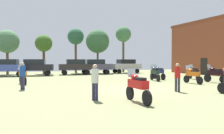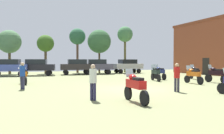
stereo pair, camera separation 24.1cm
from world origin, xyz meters
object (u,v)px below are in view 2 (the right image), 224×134
object	(u,v)px
motorcycle_6	(135,86)
tree_5	(125,35)
motorcycle_5	(160,72)
car_3	(77,66)
person_2	(177,75)
person_1	(93,79)
tree_1	(9,42)
car_1	(128,65)
person_3	(22,74)
tree_4	(77,37)
motorcycle_4	(156,73)
tree_6	(99,42)
motorcycle_8	(193,75)
car_6	(97,65)
car_2	(9,66)
motorcycle_3	(216,74)
car_5	(36,66)
motorcycle_2	(195,72)
motorcycle_7	(23,75)
tree_7	(45,44)

from	to	relation	value
motorcycle_6	tree_5	xyz separation A→B (m)	(9.99, 23.84, 5.07)
motorcycle_5	car_3	distance (m)	12.02
motorcycle_5	person_2	size ratio (longest dim) A/B	1.25
person_1	person_2	size ratio (longest dim) A/B	1.00
tree_1	car_1	bearing A→B (deg)	-12.89
motorcycle_6	person_3	size ratio (longest dim) A/B	1.29
tree_1	tree_4	distance (m)	9.46
motorcycle_4	tree_4	distance (m)	17.35
tree_1	tree_6	world-z (taller)	tree_6
motorcycle_8	car_6	xyz separation A→B (m)	(-3.59, 14.79, 0.46)
car_2	motorcycle_3	bearing A→B (deg)	-120.67
car_3	tree_6	xyz separation A→B (m)	(3.96, 2.91, 3.49)
tree_1	tree_4	size ratio (longest dim) A/B	0.89
motorcycle_6	person_1	xyz separation A→B (m)	(-1.60, 1.17, 0.25)
tree_4	person_1	bearing A→B (deg)	-100.28
motorcycle_5	car_5	xyz separation A→B (m)	(-11.06, 10.06, 0.45)
motorcycle_5	person_3	bearing A→B (deg)	-163.91
person_3	motorcycle_2	bearing A→B (deg)	-125.24
motorcycle_4	motorcycle_7	xyz separation A→B (m)	(-11.24, 1.19, 0.00)
motorcycle_6	motorcycle_4	bearing A→B (deg)	54.25
car_6	motorcycle_8	bearing A→B (deg)	-157.74
motorcycle_5	person_2	world-z (taller)	person_2
motorcycle_5	car_1	size ratio (longest dim) A/B	0.48
tree_5	motorcycle_7	bearing A→B (deg)	-137.22
car_2	tree_7	distance (m)	7.00
motorcycle_6	tree_4	world-z (taller)	tree_4
person_3	car_1	bearing A→B (deg)	-87.44
person_1	tree_7	distance (m)	23.80
motorcycle_2	motorcycle_8	bearing A→B (deg)	-118.75
motorcycle_2	motorcycle_8	distance (m)	4.35
motorcycle_4	person_1	bearing A→B (deg)	-125.96
motorcycle_7	tree_7	size ratio (longest dim) A/B	0.40
motorcycle_6	tree_5	size ratio (longest dim) A/B	0.32
person_1	tree_4	size ratio (longest dim) A/B	0.25
motorcycle_6	motorcycle_8	world-z (taller)	motorcycle_6
motorcycle_2	person_1	world-z (taller)	person_1
motorcycle_4	car_1	xyz separation A→B (m)	(2.84, 12.39, 0.44)
motorcycle_2	motorcycle_3	world-z (taller)	motorcycle_3
car_6	person_1	world-z (taller)	car_6
car_6	tree_7	size ratio (longest dim) A/B	0.83
motorcycle_7	tree_1	size ratio (longest dim) A/B	0.36
motorcycle_8	person_3	xyz separation A→B (m)	(-12.76, 0.91, 0.31)
person_2	tree_1	distance (m)	25.35
motorcycle_5	car_5	distance (m)	14.96
tree_4	motorcycle_3	bearing A→B (deg)	-69.24
motorcycle_3	tree_1	size ratio (longest dim) A/B	0.36
motorcycle_2	tree_4	world-z (taller)	tree_4
tree_4	motorcycle_7	bearing A→B (deg)	-116.44
motorcycle_8	tree_6	distance (m)	18.38
motorcycle_5	person_2	distance (m)	8.92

